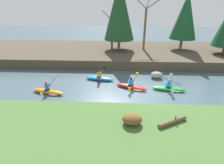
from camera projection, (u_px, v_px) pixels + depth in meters
The scene contains 14 objects.
ground_plane at pixel (149, 94), 14.00m from camera, with size 90.00×90.00×0.00m, color #425660.
riverbank_near at pixel (165, 140), 8.98m from camera, with size 44.00×6.18×0.52m.
riverbank_far at pixel (138, 53), 23.40m from camera, with size 44.00×10.79×1.06m.
conifer_tree_far_left at pixel (119, 9), 21.02m from camera, with size 3.77×3.77×8.50m.
conifer_tree_left at pixel (185, 16), 21.50m from camera, with size 3.28×3.28×6.91m.
bare_tree_upstream at pixel (112, 31), 23.03m from camera, with size 2.72×2.69×4.86m.
bare_tree_mid_upstream at pixel (145, 24), 22.00m from camera, with size 3.76×3.72×6.84m.
shrub_clump_nearest at pixel (132, 119), 9.65m from camera, with size 1.10×0.92×0.60m.
kayaker_lead at pixel (170, 88), 14.48m from camera, with size 2.80×2.07×1.20m.
kayaker_middle at pixel (133, 87), 14.80m from camera, with size 2.72×1.98×1.20m.
kayaker_trailing at pixel (100, 78), 16.43m from camera, with size 2.79×2.06×1.20m.
kayaker_far_back at pixel (49, 91), 14.01m from camera, with size 2.78×2.05×1.20m.
boulder_midstream at pixel (157, 75), 16.88m from camera, with size 1.13×0.89×0.64m.
driftwood_log at pixel (172, 122), 9.71m from camera, with size 1.79×1.12×0.44m.
Camera 1 is at (-2.37, -12.49, 6.67)m, focal length 28.00 mm.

